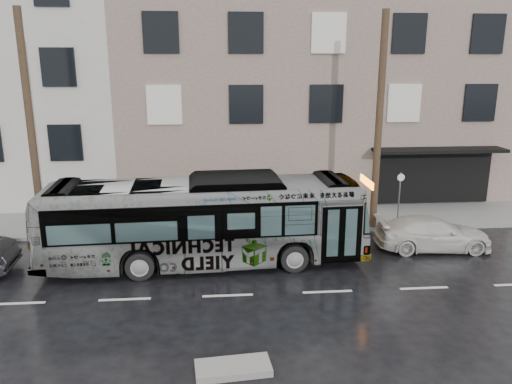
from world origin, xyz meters
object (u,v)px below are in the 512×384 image
at_px(bus, 205,221).
at_px(white_sedan, 433,233).
at_px(utility_pole_rear, 31,127).
at_px(utility_pole_front, 379,124).
at_px(sign_post, 399,200).

xyz_separation_m(bus, white_sedan, (8.85, 0.69, -0.97)).
distance_m(bus, white_sedan, 8.93).
height_order(utility_pole_rear, white_sedan, utility_pole_rear).
xyz_separation_m(utility_pole_front, utility_pole_rear, (-14.00, 0.00, 0.00)).
xyz_separation_m(utility_pole_rear, bus, (6.77, -3.11, -3.04)).
height_order(sign_post, bus, bus).
relative_size(bus, white_sedan, 2.61).
relative_size(utility_pole_front, sign_post, 3.75).
xyz_separation_m(sign_post, white_sedan, (0.52, -2.41, -0.71)).
xyz_separation_m(utility_pole_front, sign_post, (1.10, 0.00, -3.30)).
height_order(utility_pole_front, sign_post, utility_pole_front).
height_order(bus, white_sedan, bus).
bearing_deg(utility_pole_front, white_sedan, -56.02).
height_order(utility_pole_front, bus, utility_pole_front).
bearing_deg(sign_post, utility_pole_front, 180.00).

